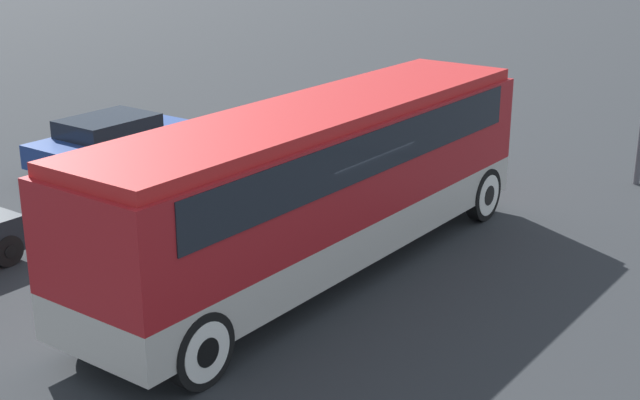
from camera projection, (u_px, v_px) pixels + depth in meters
name	position (u px, v px, depth m)	size (l,w,h in m)	color
ground_plane	(320.00, 273.00, 16.86)	(120.00, 120.00, 0.00)	#26282B
tour_bus	(323.00, 173.00, 16.31)	(10.95, 2.51, 3.23)	#B7B2A8
parked_car_mid	(113.00, 140.00, 23.51)	(4.53, 1.96, 1.33)	navy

